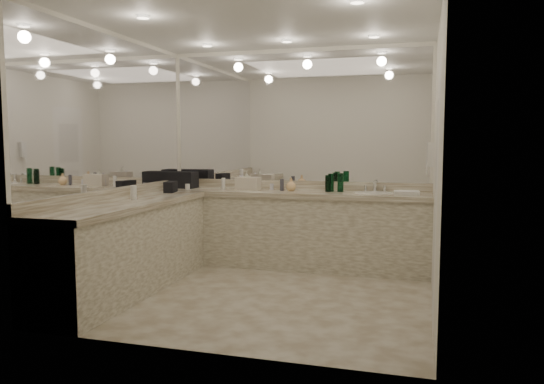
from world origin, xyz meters
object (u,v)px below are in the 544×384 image
(wall_phone, at_px, (431,155))
(soap_bottle_a, at_px, (247,180))
(sink, at_px, (373,194))
(soap_bottle_c, at_px, (291,184))
(black_toiletry_bag, at_px, (182,180))
(soap_bottle_b, at_px, (242,182))
(cream_cosmetic_case, at_px, (248,183))
(hand_towel, at_px, (407,193))

(wall_phone, relative_size, soap_bottle_a, 1.05)
(sink, height_order, soap_bottle_c, soap_bottle_c)
(black_toiletry_bag, bearing_deg, soap_bottle_c, -1.09)
(soap_bottle_c, bearing_deg, black_toiletry_bag, 178.91)
(black_toiletry_bag, relative_size, soap_bottle_b, 2.09)
(soap_bottle_c, bearing_deg, wall_phone, -17.88)
(soap_bottle_a, bearing_deg, black_toiletry_bag, 179.42)
(black_toiletry_bag, bearing_deg, soap_bottle_b, -1.31)
(sink, xyz_separation_m, cream_cosmetic_case, (-1.49, -0.01, 0.09))
(wall_phone, height_order, cream_cosmetic_case, wall_phone)
(wall_phone, bearing_deg, cream_cosmetic_case, 166.90)
(sink, height_order, wall_phone, wall_phone)
(sink, relative_size, cream_cosmetic_case, 1.58)
(soap_bottle_b, bearing_deg, cream_cosmetic_case, -15.98)
(cream_cosmetic_case, relative_size, soap_bottle_c, 1.79)
(cream_cosmetic_case, distance_m, soap_bottle_a, 0.06)
(wall_phone, bearing_deg, hand_towel, 119.54)
(wall_phone, height_order, soap_bottle_b, wall_phone)
(black_toiletry_bag, height_order, hand_towel, black_toiletry_bag)
(soap_bottle_b, xyz_separation_m, soap_bottle_c, (0.62, -0.01, -0.01))
(wall_phone, height_order, hand_towel, wall_phone)
(sink, xyz_separation_m, soap_bottle_b, (-1.58, 0.01, 0.09))
(sink, relative_size, black_toiletry_bag, 1.22)
(sink, relative_size, hand_towel, 1.66)
(sink, relative_size, soap_bottle_b, 2.54)
(soap_bottle_a, bearing_deg, soap_bottle_b, -171.09)
(black_toiletry_bag, bearing_deg, hand_towel, -2.37)
(hand_towel, relative_size, soap_bottle_b, 1.54)
(cream_cosmetic_case, bearing_deg, hand_towel, -0.08)
(wall_phone, distance_m, hand_towel, 0.64)
(sink, distance_m, soap_bottle_c, 0.96)
(soap_bottle_a, xyz_separation_m, soap_bottle_b, (-0.06, -0.01, -0.03))
(sink, xyz_separation_m, soap_bottle_c, (-0.96, 0.00, 0.08))
(hand_towel, bearing_deg, soap_bottle_b, 177.20)
(black_toiletry_bag, distance_m, soap_bottle_a, 0.86)
(hand_towel, distance_m, soap_bottle_c, 1.33)
(soap_bottle_a, bearing_deg, hand_towel, -3.18)
(sink, relative_size, soap_bottle_c, 2.84)
(soap_bottle_c, bearing_deg, hand_towel, -3.73)
(sink, distance_m, wall_phone, 0.91)
(soap_bottle_a, bearing_deg, sink, -0.86)
(soap_bottle_a, relative_size, soap_bottle_b, 1.32)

